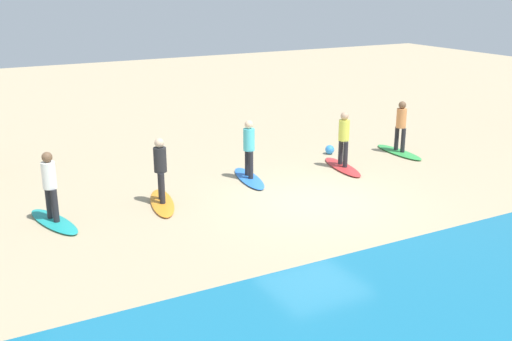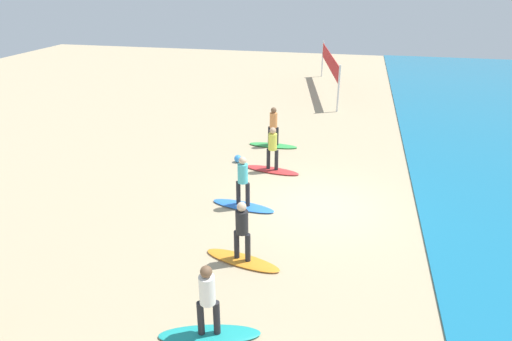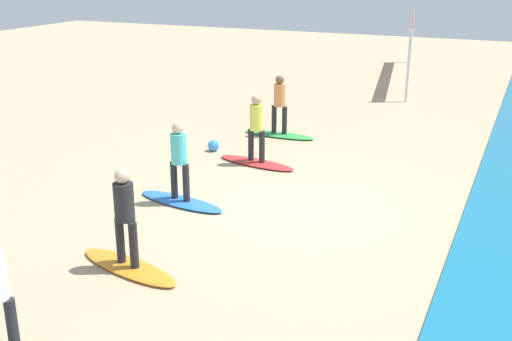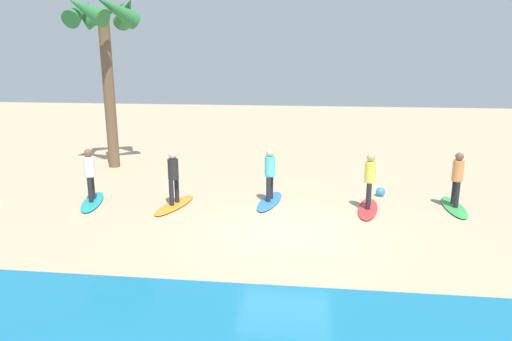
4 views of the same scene
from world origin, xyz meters
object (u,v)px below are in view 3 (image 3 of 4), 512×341
object	(u,v)px
surfboard_red	(256,163)
surfboard_blue	(181,201)
surfer_blue	(179,155)
surfer_orange	(125,210)
surfer_red	(256,123)
surfboard_green	(279,135)
surfboard_orange	(129,267)
beach_ball	(213,146)
volleyball_net	(411,35)
surfer_green	(280,100)

from	to	relation	value
surfboard_red	surfboard_blue	xyz separation A→B (m)	(2.99, -0.37, 0.00)
surfboard_blue	surfer_blue	distance (m)	0.99
surfer_blue	surfer_orange	xyz separation A→B (m)	(2.86, 0.71, 0.00)
surfer_blue	surfer_orange	distance (m)	2.95
surfer_red	surfboard_blue	size ratio (longest dim) A/B	0.78
surfboard_green	surfboard_orange	size ratio (longest dim) A/B	1.00
surfer_red	beach_ball	bearing A→B (deg)	-111.01
surfboard_orange	volleyball_net	world-z (taller)	volleyball_net
surfboard_green	surfer_green	size ratio (longest dim) A/B	1.28
surfboard_blue	surfboard_orange	distance (m)	2.95
surfer_orange	volleyball_net	xyz separation A→B (m)	(-18.82, 0.78, 0.75)
surfboard_red	beach_ball	bearing A→B (deg)	168.73
surfboard_red	surfer_red	world-z (taller)	surfer_red
surfboard_red	surfboard_orange	size ratio (longest dim) A/B	1.00
surfboard_blue	surfboard_green	bearing A→B (deg)	100.58
surfboard_green	surfer_orange	xyz separation A→B (m)	(8.45, 0.79, 0.99)
surfer_blue	surfer_orange	bearing A→B (deg)	13.87
surfboard_green	surfboard_blue	xyz separation A→B (m)	(5.59, 0.09, 0.00)
volleyball_net	surfboard_green	bearing A→B (deg)	-8.61
surfboard_green	volleyball_net	bearing A→B (deg)	83.01
surfer_blue	beach_ball	xyz separation A→B (m)	(-3.56, -1.11, -0.89)
surfboard_green	surfer_red	world-z (taller)	surfer_red
surfboard_orange	surfboard_green	bearing A→B (deg)	109.09
surfboard_orange	surfer_orange	xyz separation A→B (m)	(0.00, 0.00, 0.99)
beach_ball	surfboard_green	bearing A→B (deg)	153.30
surfer_orange	surfboard_blue	bearing A→B (deg)	-166.13
beach_ball	surfer_orange	bearing A→B (deg)	15.83
surfer_orange	surfer_red	bearing A→B (deg)	-176.73
surfboard_green	surfer_green	world-z (taller)	surfer_green
surfer_green	volleyball_net	size ratio (longest dim) A/B	0.18
surfer_red	beach_ball	xyz separation A→B (m)	(-0.57, -1.48, -0.89)
surfer_green	surfboard_red	bearing A→B (deg)	10.01
surfboard_red	surfboard_blue	bearing A→B (deg)	-87.36
surfboard_green	surfboard_red	world-z (taller)	same
surfer_blue	beach_ball	world-z (taller)	surfer_blue
surfer_red	surfboard_orange	distance (m)	5.94
surfer_green	surfboard_orange	world-z (taller)	surfer_green
surfer_green	beach_ball	xyz separation A→B (m)	(2.04, -1.02, -0.89)
surfer_blue	surfboard_red	bearing A→B (deg)	172.91
surfer_red	surfer_green	bearing A→B (deg)	-169.99
beach_ball	surfer_blue	bearing A→B (deg)	17.37
volleyball_net	beach_ball	world-z (taller)	volleyball_net
surfboard_green	surfboard_orange	world-z (taller)	same
surfboard_red	surfer_red	bearing A→B (deg)	0.00
surfboard_red	surfer_orange	distance (m)	5.94
surfboard_green	surfboard_blue	bearing A→B (deg)	-87.47
surfer_blue	beach_ball	distance (m)	3.83
surfboard_green	beach_ball	world-z (taller)	beach_ball
surfboard_green	beach_ball	distance (m)	2.28
surfboard_green	beach_ball	bearing A→B (deg)	-115.08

